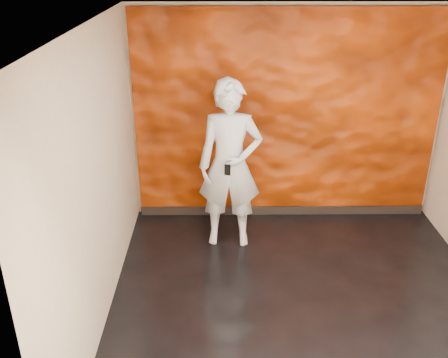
% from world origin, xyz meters
% --- Properties ---
extents(room, '(4.02, 4.02, 2.81)m').
position_xyz_m(room, '(0.00, 0.00, 1.40)').
color(room, black).
rests_on(room, ground).
extents(feature_wall, '(3.90, 0.06, 2.75)m').
position_xyz_m(feature_wall, '(0.00, 1.96, 1.38)').
color(feature_wall, '#C73F05').
rests_on(feature_wall, ground).
extents(baseboard, '(3.90, 0.04, 0.12)m').
position_xyz_m(baseboard, '(0.00, 1.92, 0.06)').
color(baseboard, black).
rests_on(baseboard, ground).
extents(man, '(0.77, 0.52, 2.06)m').
position_xyz_m(man, '(-0.74, 1.25, 1.03)').
color(man, '#ACB0BD').
rests_on(man, ground).
extents(phone, '(0.07, 0.03, 0.13)m').
position_xyz_m(phone, '(-0.77, 0.98, 1.09)').
color(phone, black).
rests_on(phone, man).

